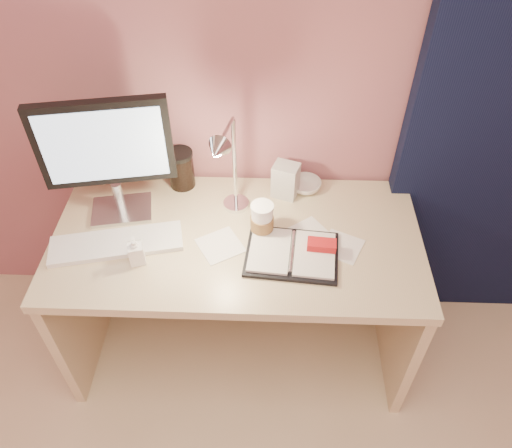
{
  "coord_description": "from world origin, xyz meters",
  "views": [
    {
      "loc": [
        0.12,
        0.08,
        2.09
      ],
      "look_at": [
        0.08,
        1.33,
        0.85
      ],
      "focal_mm": 35.0,
      "sensor_mm": 36.0,
      "label": 1
    }
  ],
  "objects_px": {
    "monitor": "(106,150)",
    "desk_lamp": "(239,169)",
    "keyboard": "(116,244)",
    "coffee_cup": "(262,220)",
    "dark_jar": "(181,171)",
    "planner": "(294,253)",
    "bowl": "(305,185)",
    "desk": "(239,261)",
    "lotion_bottle": "(136,250)",
    "product_box": "(286,180)"
  },
  "relations": [
    {
      "from": "monitor",
      "to": "desk_lamp",
      "type": "relative_size",
      "value": 1.15
    },
    {
      "from": "keyboard",
      "to": "coffee_cup",
      "type": "xyz_separation_m",
      "value": [
        0.54,
        0.08,
        0.06
      ]
    },
    {
      "from": "monitor",
      "to": "dark_jar",
      "type": "bearing_deg",
      "value": 28.04
    },
    {
      "from": "coffee_cup",
      "to": "desk_lamp",
      "type": "relative_size",
      "value": 0.32
    },
    {
      "from": "planner",
      "to": "dark_jar",
      "type": "xyz_separation_m",
      "value": [
        -0.46,
        0.38,
        0.06
      ]
    },
    {
      "from": "dark_jar",
      "to": "bowl",
      "type": "bearing_deg",
      "value": -1.38
    },
    {
      "from": "monitor",
      "to": "dark_jar",
      "type": "height_order",
      "value": "monitor"
    },
    {
      "from": "bowl",
      "to": "desk_lamp",
      "type": "relative_size",
      "value": 0.3
    },
    {
      "from": "desk",
      "to": "desk_lamp",
      "type": "xyz_separation_m",
      "value": [
        0.01,
        -0.01,
        0.5
      ]
    },
    {
      "from": "planner",
      "to": "lotion_bottle",
      "type": "bearing_deg",
      "value": -169.76
    },
    {
      "from": "planner",
      "to": "monitor",
      "type": "bearing_deg",
      "value": 168.44
    },
    {
      "from": "planner",
      "to": "coffee_cup",
      "type": "relative_size",
      "value": 2.53
    },
    {
      "from": "lotion_bottle",
      "to": "bowl",
      "type": "bearing_deg",
      "value": 34.22
    },
    {
      "from": "desk",
      "to": "monitor",
      "type": "bearing_deg",
      "value": 174.15
    },
    {
      "from": "monitor",
      "to": "product_box",
      "type": "height_order",
      "value": "monitor"
    },
    {
      "from": "bowl",
      "to": "lotion_bottle",
      "type": "height_order",
      "value": "lotion_bottle"
    },
    {
      "from": "desk",
      "to": "bowl",
      "type": "height_order",
      "value": "bowl"
    },
    {
      "from": "bowl",
      "to": "coffee_cup",
      "type": "bearing_deg",
      "value": -123.71
    },
    {
      "from": "coffee_cup",
      "to": "product_box",
      "type": "distance_m",
      "value": 0.24
    },
    {
      "from": "desk",
      "to": "desk_lamp",
      "type": "height_order",
      "value": "desk_lamp"
    },
    {
      "from": "desk",
      "to": "bowl",
      "type": "distance_m",
      "value": 0.42
    },
    {
      "from": "dark_jar",
      "to": "desk_lamp",
      "type": "distance_m",
      "value": 0.4
    },
    {
      "from": "bowl",
      "to": "dark_jar",
      "type": "xyz_separation_m",
      "value": [
        -0.51,
        0.01,
        0.05
      ]
    },
    {
      "from": "monitor",
      "to": "planner",
      "type": "height_order",
      "value": "monitor"
    },
    {
      "from": "keyboard",
      "to": "product_box",
      "type": "distance_m",
      "value": 0.7
    },
    {
      "from": "bowl",
      "to": "product_box",
      "type": "xyz_separation_m",
      "value": [
        -0.08,
        -0.04,
        0.05
      ]
    },
    {
      "from": "monitor",
      "to": "dark_jar",
      "type": "xyz_separation_m",
      "value": [
        0.22,
        0.18,
        -0.23
      ]
    },
    {
      "from": "lotion_bottle",
      "to": "desk_lamp",
      "type": "xyz_separation_m",
      "value": [
        0.36,
        0.2,
        0.21
      ]
    },
    {
      "from": "bowl",
      "to": "dark_jar",
      "type": "distance_m",
      "value": 0.52
    },
    {
      "from": "desk_lamp",
      "to": "keyboard",
      "type": "bearing_deg",
      "value": -151.68
    },
    {
      "from": "coffee_cup",
      "to": "desk_lamp",
      "type": "height_order",
      "value": "desk_lamp"
    },
    {
      "from": "desk",
      "to": "keyboard",
      "type": "bearing_deg",
      "value": -163.16
    },
    {
      "from": "coffee_cup",
      "to": "desk_lamp",
      "type": "bearing_deg",
      "value": 153.14
    },
    {
      "from": "bowl",
      "to": "dark_jar",
      "type": "relative_size",
      "value": 0.87
    },
    {
      "from": "lotion_bottle",
      "to": "desk_lamp",
      "type": "bearing_deg",
      "value": 29.21
    },
    {
      "from": "keyboard",
      "to": "desk_lamp",
      "type": "height_order",
      "value": "desk_lamp"
    },
    {
      "from": "keyboard",
      "to": "desk_lamp",
      "type": "bearing_deg",
      "value": 3.14
    },
    {
      "from": "monitor",
      "to": "product_box",
      "type": "xyz_separation_m",
      "value": [
        0.65,
        0.13,
        -0.23
      ]
    },
    {
      "from": "keyboard",
      "to": "lotion_bottle",
      "type": "xyz_separation_m",
      "value": [
        0.1,
        -0.07,
        0.05
      ]
    },
    {
      "from": "planner",
      "to": "keyboard",
      "type": "bearing_deg",
      "value": -176.85
    },
    {
      "from": "monitor",
      "to": "bowl",
      "type": "bearing_deg",
      "value": 1.85
    },
    {
      "from": "planner",
      "to": "desk",
      "type": "bearing_deg",
      "value": 148.99
    },
    {
      "from": "product_box",
      "to": "coffee_cup",
      "type": "bearing_deg",
      "value": -92.39
    },
    {
      "from": "desk",
      "to": "planner",
      "type": "height_order",
      "value": "planner"
    },
    {
      "from": "keyboard",
      "to": "lotion_bottle",
      "type": "relative_size",
      "value": 4.02
    },
    {
      "from": "planner",
      "to": "bowl",
      "type": "distance_m",
      "value": 0.37
    },
    {
      "from": "desk",
      "to": "planner",
      "type": "xyz_separation_m",
      "value": [
        0.22,
        -0.16,
        0.24
      ]
    },
    {
      "from": "coffee_cup",
      "to": "product_box",
      "type": "bearing_deg",
      "value": 68.48
    },
    {
      "from": "monitor",
      "to": "bowl",
      "type": "distance_m",
      "value": 0.8
    },
    {
      "from": "coffee_cup",
      "to": "desk_lamp",
      "type": "distance_m",
      "value": 0.23
    }
  ]
}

